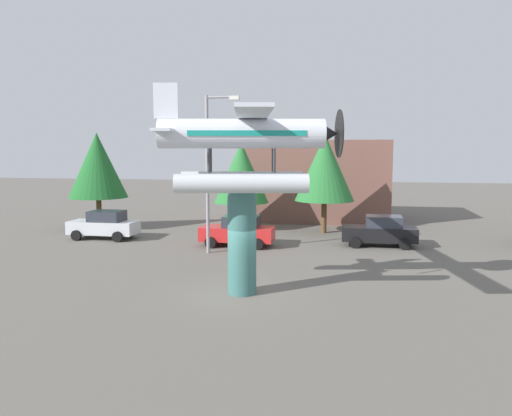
{
  "coord_description": "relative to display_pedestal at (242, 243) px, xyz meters",
  "views": [
    {
      "loc": [
        3.9,
        -18.43,
        5.52
      ],
      "look_at": [
        0.0,
        3.0,
        2.98
      ],
      "focal_mm": 35.08,
      "sensor_mm": 36.0,
      "label": 1
    }
  ],
  "objects": [
    {
      "name": "car_mid_red",
      "position": [
        -2.19,
        9.3,
        -1.11
      ],
      "size": [
        4.2,
        2.02,
        1.76
      ],
      "rotation": [
        0.0,
        0.0,
        3.14
      ],
      "color": "red",
      "rests_on": "ground"
    },
    {
      "name": "floatplane_monument",
      "position": [
        0.13,
        0.03,
        3.66
      ],
      "size": [
        7.14,
        10.41,
        4.0
      ],
      "rotation": [
        0.0,
        0.0,
        0.2
      ],
      "color": "silver",
      "rests_on": "display_pedestal"
    },
    {
      "name": "car_far_black",
      "position": [
        5.85,
        10.75,
        -1.11
      ],
      "size": [
        4.2,
        2.02,
        1.76
      ],
      "rotation": [
        0.0,
        0.0,
        3.14
      ],
      "color": "black",
      "rests_on": "ground"
    },
    {
      "name": "tree_center_back",
      "position": [
        2.45,
        14.84,
        2.34
      ],
      "size": [
        3.92,
        3.92,
        6.51
      ],
      "color": "brown",
      "rests_on": "ground"
    },
    {
      "name": "tree_east",
      "position": [
        -3.27,
        15.32,
        1.97
      ],
      "size": [
        3.76,
        3.76,
        6.06
      ],
      "color": "brown",
      "rests_on": "ground"
    },
    {
      "name": "display_pedestal",
      "position": [
        0.0,
        0.0,
        0.0
      ],
      "size": [
        1.1,
        1.1,
        3.97
      ],
      "primitive_type": "cylinder",
      "color": "#386B66",
      "rests_on": "ground"
    },
    {
      "name": "tree_west",
      "position": [
        -13.13,
        13.74,
        2.46
      ],
      "size": [
        4.04,
        4.04,
        6.7
      ],
      "color": "brown",
      "rests_on": "ground"
    },
    {
      "name": "ground_plane",
      "position": [
        0.0,
        0.0,
        -1.99
      ],
      "size": [
        140.0,
        140.0,
        0.0
      ],
      "primitive_type": "plane",
      "color": "#605B54"
    },
    {
      "name": "storefront_building",
      "position": [
        1.73,
        22.0,
        1.13
      ],
      "size": [
        10.72,
        7.57,
        6.24
      ],
      "primitive_type": "cube",
      "color": "brown",
      "rests_on": "ground"
    },
    {
      "name": "streetlight_primary",
      "position": [
        -3.19,
        7.17,
        2.82
      ],
      "size": [
        1.84,
        0.28,
        8.33
      ],
      "color": "gray",
      "rests_on": "ground"
    },
    {
      "name": "car_near_silver",
      "position": [
        -10.89,
        10.12,
        -1.11
      ],
      "size": [
        4.2,
        2.02,
        1.76
      ],
      "rotation": [
        0.0,
        0.0,
        3.14
      ],
      "color": "silver",
      "rests_on": "ground"
    }
  ]
}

